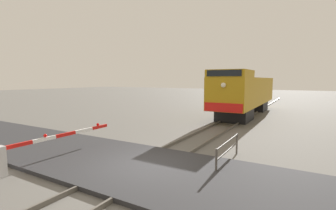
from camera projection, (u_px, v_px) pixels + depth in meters
name	position (u px, v px, depth m)	size (l,w,h in m)	color
ground_plane	(143.00, 170.00, 9.13)	(160.00, 160.00, 0.00)	#605E59
rail_track_left	(128.00, 164.00, 9.48)	(0.08, 80.00, 0.15)	#59544C
rail_track_right	(159.00, 171.00, 8.76)	(0.08, 80.00, 0.15)	#59544C
road_surface	(143.00, 168.00, 9.12)	(36.00, 4.87, 0.16)	#2D2D30
locomotive	(246.00, 93.00, 23.09)	(2.93, 14.48, 4.11)	black
crossing_gate	(21.00, 151.00, 9.02)	(0.36, 5.71, 1.19)	silver
guard_railing	(228.00, 148.00, 9.78)	(0.08, 2.88, 0.95)	#4C4742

